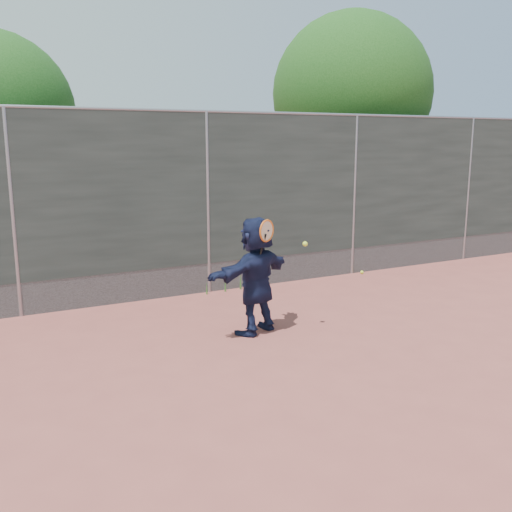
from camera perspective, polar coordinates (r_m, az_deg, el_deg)
name	(u,v)px	position (r m, az deg, el deg)	size (l,w,h in m)	color
ground	(324,360)	(6.87, 6.84, -10.32)	(80.00, 80.00, 0.00)	#9E4C42
player	(256,275)	(7.56, 0.00, -1.94)	(1.45, 0.46, 1.57)	#151B3A
ball_ground	(362,272)	(11.22, 10.55, -1.61)	(0.07, 0.07, 0.07)	#DBF636
fence	(208,199)	(9.52, -4.87, 5.67)	(20.00, 0.06, 3.03)	#38423D
swing_action	(270,234)	(7.32, 1.45, 2.26)	(0.76, 0.16, 0.51)	orange
tree_right	(357,98)	(13.82, 10.03, 15.27)	(3.78, 3.60, 5.39)	#382314
tree_left	(0,118)	(11.83, -24.19, 12.44)	(3.15, 3.00, 4.53)	#382314
weed_clump	(228,284)	(9.78, -2.87, -2.77)	(0.68, 0.07, 0.30)	#387226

